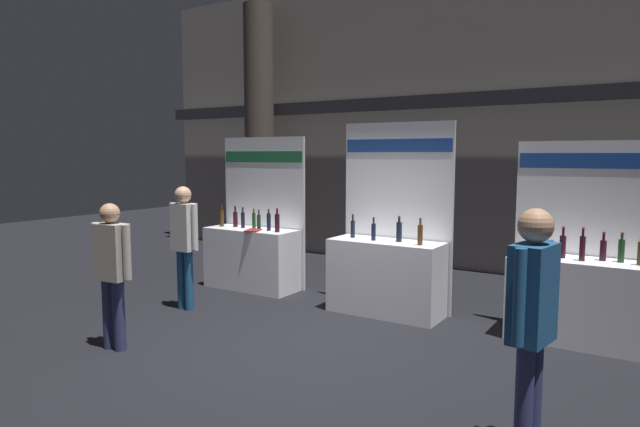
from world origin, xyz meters
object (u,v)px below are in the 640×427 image
at_px(visitor_2, 112,264).
at_px(visitor_3, 184,238).
at_px(visitor_4, 532,312).
at_px(exhibitor_booth_1, 387,268).
at_px(exhibitor_booth_2, 580,292).
at_px(exhibitor_booth_0, 253,251).

bearing_deg(visitor_2, visitor_3, -76.99).
distance_m(visitor_3, visitor_4, 5.09).
distance_m(exhibitor_booth_1, exhibitor_booth_2, 2.38).
height_order(exhibitor_booth_0, exhibitor_booth_1, exhibitor_booth_1).
bearing_deg(exhibitor_booth_1, exhibitor_booth_0, 176.71).
bearing_deg(exhibitor_booth_1, visitor_4, -49.11).
height_order(exhibitor_booth_0, visitor_4, exhibitor_booth_0).
distance_m(exhibitor_booth_2, visitor_3, 5.07).
bearing_deg(visitor_3, visitor_2, 108.25).
bearing_deg(exhibitor_booth_2, visitor_3, -163.27).
distance_m(exhibitor_booth_1, visitor_3, 2.83).
xyz_separation_m(exhibitor_booth_0, exhibitor_booth_1, (2.45, -0.14, 0.03)).
xyz_separation_m(exhibitor_booth_0, visitor_2, (0.51, -3.05, 0.36)).
bearing_deg(exhibitor_booth_0, visitor_4, -31.04).
xyz_separation_m(exhibitor_booth_0, visitor_4, (4.87, -2.93, 0.47)).
relative_size(exhibitor_booth_0, visitor_3, 1.42).
height_order(exhibitor_booth_0, exhibitor_booth_2, exhibitor_booth_0).
relative_size(exhibitor_booth_2, visitor_2, 1.42).
distance_m(exhibitor_booth_1, visitor_4, 3.72).
height_order(exhibitor_booth_0, visitor_2, exhibitor_booth_0).
height_order(exhibitor_booth_1, visitor_4, exhibitor_booth_1).
relative_size(exhibitor_booth_1, visitor_2, 1.59).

